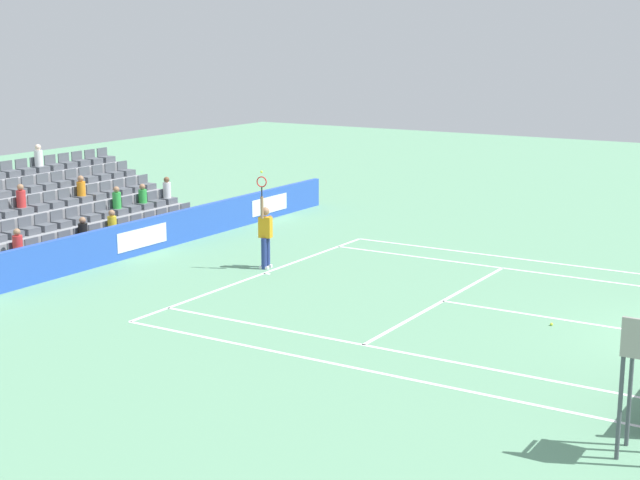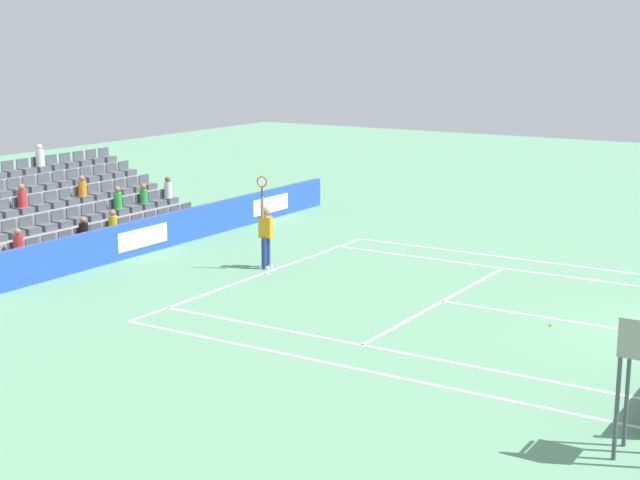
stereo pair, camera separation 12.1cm
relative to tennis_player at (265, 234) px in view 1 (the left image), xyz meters
name	(u,v)px [view 1 (the left image)]	position (x,y,z in m)	size (l,w,h in m)	color
line_baseline	(264,273)	(0.53, 0.31, -0.99)	(10.97, 0.10, 0.01)	white
line_service	(443,301)	(0.53, 5.80, -0.99)	(8.23, 0.10, 0.01)	white
line_centre_service	(568,320)	(0.53, 9.00, -0.99)	(0.10, 6.40, 0.01)	white
line_singles_sideline_left	(382,348)	(4.65, 6.26, -0.99)	(0.10, 11.89, 0.01)	white
line_singles_sideline_right	(517,270)	(-3.58, 6.26, -0.99)	(0.10, 11.89, 0.01)	white
line_doubles_sideline_left	(350,367)	(6.02, 6.26, -0.99)	(0.10, 11.89, 0.01)	white
line_doubles_sideline_right	(534,261)	(-4.95, 6.26, -0.99)	(0.10, 11.89, 0.01)	white
line_centre_mark	(267,274)	(0.53, 0.41, -0.99)	(0.10, 0.20, 0.01)	white
sponsor_barrier	(140,237)	(0.53, -4.30, -0.46)	(20.48, 0.22, 1.06)	blue
tennis_player	(265,234)	(0.00, 0.00, 0.00)	(0.53, 0.40, 2.85)	navy
stadium_stand	(56,217)	(0.54, -7.87, -0.18)	(8.06, 4.75, 3.03)	gray
loose_tennis_ball	(551,324)	(1.13, 8.81, -0.96)	(0.07, 0.07, 0.07)	#D1E533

